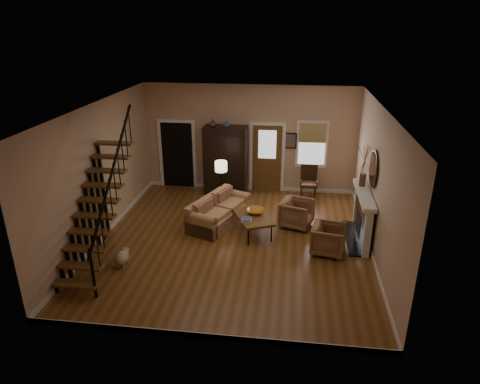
# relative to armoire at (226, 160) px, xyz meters

# --- Properties ---
(room) EXTENTS (7.00, 7.33, 3.30)m
(room) POSITION_rel_armoire_xyz_m (0.29, -1.39, 0.46)
(room) COLOR brown
(room) RESTS_ON ground
(staircase) EXTENTS (0.94, 2.80, 3.20)m
(staircase) POSITION_rel_armoire_xyz_m (-2.08, -4.45, 0.55)
(staircase) COLOR brown
(staircase) RESTS_ON ground
(fireplace) EXTENTS (0.33, 1.95, 2.30)m
(fireplace) POSITION_rel_armoire_xyz_m (3.83, -2.65, -0.31)
(fireplace) COLOR black
(fireplace) RESTS_ON ground
(armoire) EXTENTS (1.30, 0.60, 2.10)m
(armoire) POSITION_rel_armoire_xyz_m (0.00, 0.00, 0.00)
(armoire) COLOR black
(armoire) RESTS_ON ground
(vase_a) EXTENTS (0.24, 0.24, 0.25)m
(vase_a) POSITION_rel_armoire_xyz_m (-0.35, -0.10, 1.17)
(vase_a) COLOR #4C2619
(vase_a) RESTS_ON armoire
(vase_b) EXTENTS (0.20, 0.20, 0.21)m
(vase_b) POSITION_rel_armoire_xyz_m (0.05, -0.10, 1.16)
(vase_b) COLOR #334C60
(vase_b) RESTS_ON armoire
(sofa) EXTENTS (1.53, 2.16, 0.74)m
(sofa) POSITION_rel_armoire_xyz_m (0.19, -2.24, -0.68)
(sofa) COLOR tan
(sofa) RESTS_ON ground
(coffee_table) EXTENTS (1.21, 1.47, 0.49)m
(coffee_table) POSITION_rel_armoire_xyz_m (1.11, -2.66, -0.81)
(coffee_table) COLOR brown
(coffee_table) RESTS_ON ground
(bowl) EXTENTS (0.44, 0.44, 0.11)m
(bowl) POSITION_rel_armoire_xyz_m (1.16, -2.51, -0.51)
(bowl) COLOR orange
(bowl) RESTS_ON coffee_table
(books) EXTENTS (0.23, 0.32, 0.06)m
(books) POSITION_rel_armoire_xyz_m (0.99, -2.96, -0.53)
(books) COLOR beige
(books) RESTS_ON coffee_table
(armchair_left) EXTENTS (0.88, 0.86, 0.69)m
(armchair_left) POSITION_rel_armoire_xyz_m (2.95, -3.41, -0.70)
(armchair_left) COLOR brown
(armchair_left) RESTS_ON ground
(armchair_right) EXTENTS (0.99, 0.97, 0.72)m
(armchair_right) POSITION_rel_armoire_xyz_m (2.22, -2.12, -0.69)
(armchair_right) COLOR brown
(armchair_right) RESTS_ON ground
(floor_lamp) EXTENTS (0.37, 0.37, 1.46)m
(floor_lamp) POSITION_rel_armoire_xyz_m (0.10, -1.39, -0.32)
(floor_lamp) COLOR black
(floor_lamp) RESTS_ON ground
(side_chair) EXTENTS (0.54, 0.54, 1.02)m
(side_chair) POSITION_rel_armoire_xyz_m (2.55, -0.20, -0.54)
(side_chair) COLOR #311D0F
(side_chair) RESTS_ON ground
(dog) EXTENTS (0.30, 0.49, 0.35)m
(dog) POSITION_rel_armoire_xyz_m (-1.59, -4.57, -0.88)
(dog) COLOR #CBA98A
(dog) RESTS_ON ground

